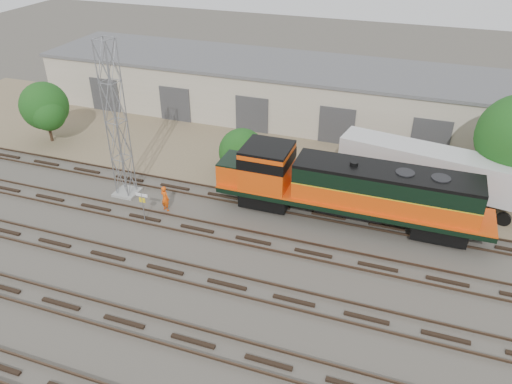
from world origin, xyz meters
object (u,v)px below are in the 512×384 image
(locomotive, at_px, (346,188))
(signal_tower, at_px, (117,125))
(semi_trailer, at_px, (432,169))
(worker, at_px, (165,198))

(locomotive, bearing_deg, signal_tower, -173.05)
(signal_tower, xyz_separation_m, semi_trailer, (21.32, 6.80, -3.14))
(signal_tower, relative_size, worker, 5.94)
(worker, relative_size, semi_trailer, 0.15)
(signal_tower, xyz_separation_m, worker, (3.86, -1.07, -4.64))
(signal_tower, bearing_deg, semi_trailer, 17.68)
(worker, distance_m, semi_trailer, 19.21)
(locomotive, distance_m, semi_trailer, 7.19)
(signal_tower, distance_m, worker, 6.12)
(locomotive, height_order, semi_trailer, locomotive)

